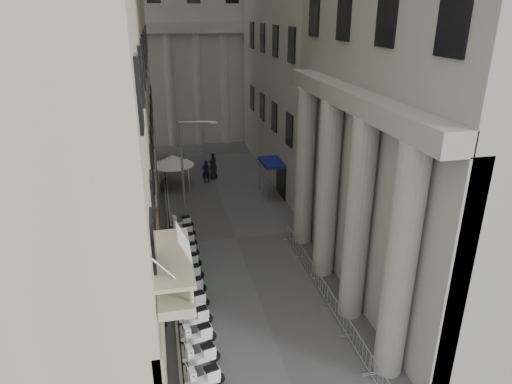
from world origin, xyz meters
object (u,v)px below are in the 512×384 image
at_px(street_lamp, 187,167).
at_px(pedestrian_b, 213,162).
at_px(security_tent, 172,160).
at_px(info_kiosk, 178,275).
at_px(pedestrian_a, 206,172).

xyz_separation_m(street_lamp, pedestrian_b, (3.14, 12.15, -3.68)).
height_order(security_tent, pedestrian_b, security_tent).
height_order(street_lamp, pedestrian_b, street_lamp).
bearing_deg(security_tent, info_kiosk, -91.75).
xyz_separation_m(street_lamp, info_kiosk, (-1.20, -7.50, -3.57)).
bearing_deg(pedestrian_a, pedestrian_b, -109.66).
height_order(street_lamp, pedestrian_a, street_lamp).
distance_m(street_lamp, info_kiosk, 8.39).
xyz_separation_m(security_tent, info_kiosk, (-0.49, -15.94, -1.47)).
bearing_deg(pedestrian_b, pedestrian_a, 76.34).
bearing_deg(street_lamp, security_tent, 103.85).
height_order(info_kiosk, pedestrian_a, pedestrian_a).
distance_m(info_kiosk, pedestrian_a, 16.77).
height_order(pedestrian_a, pedestrian_b, pedestrian_a).
distance_m(street_lamp, pedestrian_b, 13.08).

